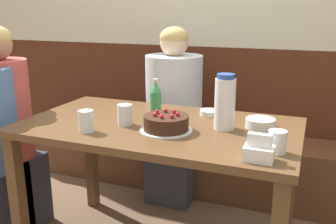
{
  "coord_description": "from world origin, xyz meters",
  "views": [
    {
      "loc": [
        0.69,
        -1.61,
        1.28
      ],
      "look_at": [
        0.03,
        0.05,
        0.79
      ],
      "focal_mm": 40.0,
      "sensor_mm": 36.0,
      "label": 1
    }
  ],
  "objects": [
    {
      "name": "bench_seat",
      "position": [
        0.0,
        0.83,
        0.21
      ],
      "size": [
        2.78,
        0.38,
        0.43
      ],
      "color": "#56331E",
      "rests_on": "ground_plane"
    },
    {
      "name": "bowl_soup_white",
      "position": [
        0.19,
        0.24,
        0.75
      ],
      "size": [
        0.1,
        0.1,
        0.03
      ],
      "color": "white",
      "rests_on": "dining_table"
    },
    {
      "name": "person_teal_shirt",
      "position": [
        -0.16,
        0.64,
        0.58
      ],
      "size": [
        0.37,
        0.37,
        1.18
      ],
      "rotation": [
        0.0,
        0.0,
        -1.57
      ],
      "color": "#33333D",
      "rests_on": "ground_plane"
    },
    {
      "name": "water_pitcher",
      "position": [
        0.32,
        0.04,
        0.87
      ],
      "size": [
        0.1,
        0.1,
        0.26
      ],
      "color": "white",
      "rests_on": "dining_table"
    },
    {
      "name": "napkin_holder",
      "position": [
        0.53,
        -0.29,
        0.78
      ],
      "size": [
        0.11,
        0.08,
        0.11
      ],
      "color": "white",
      "rests_on": "dining_table"
    },
    {
      "name": "glass_shot_small",
      "position": [
        -0.14,
        -0.08,
        0.79
      ],
      "size": [
        0.07,
        0.07,
        0.1
      ],
      "color": "silver",
      "rests_on": "dining_table"
    },
    {
      "name": "soju_bottle",
      "position": [
        -0.05,
        0.09,
        0.84
      ],
      "size": [
        0.06,
        0.06,
        0.2
      ],
      "color": "#388E4C",
      "rests_on": "dining_table"
    },
    {
      "name": "bowl_rice_small",
      "position": [
        0.47,
        0.12,
        0.76
      ],
      "size": [
        0.14,
        0.14,
        0.04
      ],
      "color": "white",
      "rests_on": "dining_table"
    },
    {
      "name": "person_grey_tee",
      "position": [
        -0.93,
        -0.06,
        0.57
      ],
      "size": [
        0.34,
        0.32,
        1.2
      ],
      "color": "#33333D",
      "rests_on": "ground_plane"
    },
    {
      "name": "glass_water_tall",
      "position": [
        -0.26,
        -0.23,
        0.79
      ],
      "size": [
        0.07,
        0.07,
        0.1
      ],
      "color": "silver",
      "rests_on": "dining_table"
    },
    {
      "name": "birthday_cake",
      "position": [
        0.08,
        -0.09,
        0.78
      ],
      "size": [
        0.24,
        0.24,
        0.09
      ],
      "color": "white",
      "rests_on": "dining_table"
    },
    {
      "name": "glass_tumbler_short",
      "position": [
        0.58,
        -0.19,
        0.79
      ],
      "size": [
        0.07,
        0.07,
        0.09
      ],
      "color": "silver",
      "rests_on": "dining_table"
    },
    {
      "name": "back_wall",
      "position": [
        0.0,
        1.05,
        1.25
      ],
      "size": [
        4.8,
        0.04,
        2.5
      ],
      "color": "#4C2314",
      "rests_on": "ground_plane"
    },
    {
      "name": "dining_table",
      "position": [
        0.0,
        0.0,
        0.64
      ],
      "size": [
        1.35,
        0.76,
        0.74
      ],
      "color": "brown",
      "rests_on": "ground_plane"
    }
  ]
}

